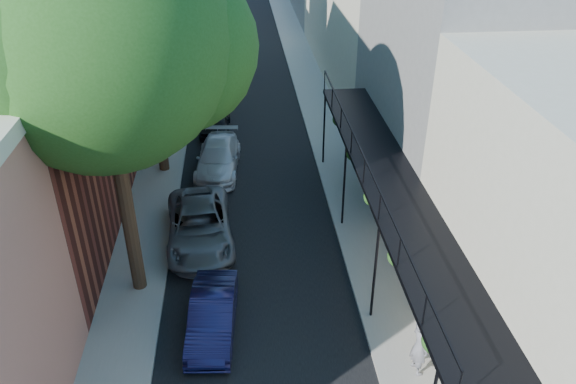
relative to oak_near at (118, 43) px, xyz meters
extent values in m
cube|color=black|center=(3.37, 19.74, -7.87)|extent=(6.00, 64.00, 0.01)
cube|color=gray|center=(-0.63, 19.74, -7.82)|extent=(2.00, 64.00, 0.12)
cube|color=gray|center=(7.37, 19.74, -7.82)|extent=(2.00, 64.00, 0.12)
cube|color=gray|center=(-1.65, 3.74, 0.12)|extent=(0.06, 7.00, 4.00)
cube|color=gray|center=(-5.63, 15.74, -3.38)|extent=(8.00, 12.00, 9.00)
cube|color=gray|center=(12.37, 4.74, -3.38)|extent=(8.00, 10.00, 9.00)
cube|color=beige|center=(12.37, 19.74, -3.88)|extent=(8.00, 20.00, 8.00)
cube|color=black|center=(7.57, -0.26, -4.38)|extent=(2.00, 16.00, 0.15)
cube|color=black|center=(6.62, -0.26, -3.50)|extent=(0.05, 16.00, 0.05)
cylinder|color=black|center=(6.67, 7.74, -6.07)|extent=(0.08, 0.08, 3.40)
sphere|color=#214D16|center=(6.97, -6.26, -4.83)|extent=(0.60, 0.60, 0.60)
sphere|color=#214D16|center=(6.97, -0.26, -4.83)|extent=(0.60, 0.60, 0.60)
sphere|color=#214D16|center=(6.97, 5.74, -4.83)|extent=(0.60, 0.60, 0.60)
cylinder|color=#312013|center=(-0.43, -0.26, -4.38)|extent=(0.44, 0.44, 7.00)
sphere|color=#214D16|center=(-0.43, -0.26, 0.14)|extent=(6.80, 6.80, 6.80)
sphere|color=#214D16|center=(1.27, 0.76, -0.36)|extent=(4.76, 4.76, 4.76)
cylinder|color=#312013|center=(-0.43, 7.74, -4.73)|extent=(0.44, 0.44, 6.30)
sphere|color=#214D16|center=(-0.43, 7.74, -0.68)|extent=(6.00, 6.00, 6.00)
sphere|color=#214D16|center=(1.07, 8.64, -1.18)|extent=(4.20, 4.20, 4.20)
cylinder|color=#312013|center=(-0.43, 16.74, -4.20)|extent=(0.44, 0.44, 7.35)
imported|color=#121238|center=(1.97, -2.36, -7.28)|extent=(1.50, 3.69, 1.19)
imported|color=slate|center=(1.41, 2.19, -7.20)|extent=(2.62, 5.05, 1.36)
imported|color=silver|center=(1.97, 7.56, -7.24)|extent=(2.15, 4.52, 1.27)
imported|color=black|center=(1.73, 11.88, -7.25)|extent=(1.55, 3.69, 1.25)
imported|color=slate|center=(0.91, 17.59, -7.31)|extent=(1.44, 3.54, 1.14)
imported|color=gray|center=(0.91, 21.83, -7.26)|extent=(2.24, 4.51, 1.23)
imported|color=slate|center=(7.42, -4.46, -6.88)|extent=(0.54, 0.71, 1.76)
camera|label=1|loc=(3.04, -14.63, 4.01)|focal=35.00mm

